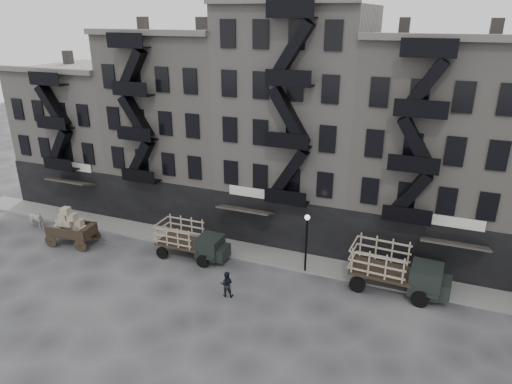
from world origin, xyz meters
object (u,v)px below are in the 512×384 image
at_px(horse, 35,220).
at_px(stake_truck_west, 191,238).
at_px(stake_truck_east, 397,267).
at_px(pedestrian_mid, 227,284).
at_px(wagon, 70,223).

distance_m(horse, stake_truck_west, 14.22).
xyz_separation_m(stake_truck_east, pedestrian_mid, (-9.62, -4.48, -0.87)).
xyz_separation_m(wagon, stake_truck_east, (23.51, 2.58, -0.00)).
distance_m(wagon, stake_truck_east, 23.65).
bearing_deg(wagon, stake_truck_east, 0.10).
bearing_deg(wagon, horse, 161.33).
bearing_deg(horse, pedestrian_mid, -97.65).
relative_size(stake_truck_west, pedestrian_mid, 3.09).
xyz_separation_m(wagon, pedestrian_mid, (13.89, -1.90, -0.87)).
xyz_separation_m(wagon, stake_truck_west, (9.43, 1.60, -0.23)).
bearing_deg(horse, wagon, -101.15).
xyz_separation_m(stake_truck_west, pedestrian_mid, (4.47, -3.50, -0.65)).
distance_m(stake_truck_west, pedestrian_mid, 5.71).
distance_m(horse, stake_truck_east, 28.33).
height_order(stake_truck_east, pedestrian_mid, stake_truck_east).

